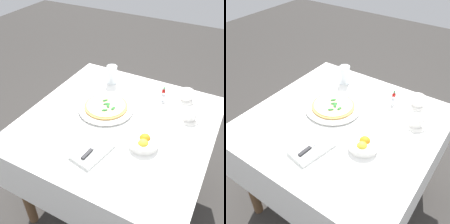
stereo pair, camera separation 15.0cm
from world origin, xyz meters
TOP-DOWN VIEW (x-y plane):
  - ground_plane at (0.00, 0.00)m, footprint 8.00×8.00m
  - dining_table at (0.00, 0.00)m, footprint 1.04×1.04m
  - pizza_plate at (0.06, 0.11)m, footprint 0.33×0.33m
  - pizza at (0.06, 0.11)m, footprint 0.26×0.26m
  - coffee_cup_near_left at (0.20, -0.35)m, footprint 0.13×0.13m
  - coffee_cup_near_right at (0.39, -0.28)m, footprint 0.13×0.13m
  - water_glass_left_edge at (0.35, 0.23)m, footprint 0.07×0.07m
  - napkin_folded at (-0.27, 0.00)m, footprint 0.24×0.17m
  - dinner_knife at (-0.27, 0.00)m, footprint 0.20×0.04m
  - citrus_bowl at (-0.12, -0.20)m, footprint 0.15×0.15m
  - hot_sauce_bottle at (0.33, -0.15)m, footprint 0.02×0.02m
  - salt_shaker at (0.36, -0.14)m, footprint 0.03×0.03m
  - pepper_shaker at (0.31, -0.16)m, footprint 0.03×0.03m

SIDE VIEW (x-z plane):
  - ground_plane at x=0.00m, z-range 0.00..0.00m
  - dining_table at x=0.00m, z-range 0.23..0.97m
  - napkin_folded at x=-0.27m, z-range 0.74..0.76m
  - pizza_plate at x=0.06m, z-range 0.74..0.76m
  - dinner_knife at x=-0.27m, z-range 0.76..0.77m
  - pizza at x=0.06m, z-range 0.76..0.78m
  - salt_shaker at x=0.36m, z-range 0.74..0.79m
  - pepper_shaker at x=0.31m, z-range 0.74..0.79m
  - citrus_bowl at x=-0.12m, z-range 0.73..0.80m
  - coffee_cup_near_left at x=0.20m, z-range 0.74..0.80m
  - coffee_cup_near_right at x=0.39m, z-range 0.74..0.81m
  - hot_sauce_bottle at x=0.33m, z-range 0.73..0.82m
  - water_glass_left_edge at x=0.35m, z-range 0.73..0.86m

